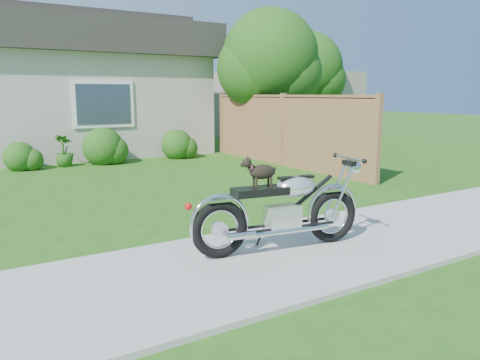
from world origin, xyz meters
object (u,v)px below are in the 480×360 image
tree_near (275,62)px  tree_far (310,71)px  motorcycle_with_dog (283,209)px  fence (283,130)px  potted_plant_right (64,150)px

tree_near → tree_far: (3.62, 2.69, -0.08)m
tree_far → motorcycle_with_dog: (-8.81, -10.08, -2.20)m
motorcycle_with_dog → fence: bearing=62.1°
tree_far → potted_plant_right: bearing=-170.3°
fence → tree_far: tree_far is taller
tree_far → motorcycle_with_dog: size_ratio=1.93×
tree_near → fence: bearing=-119.0°
fence → tree_near: tree_near is taller
fence → tree_near: size_ratio=1.50×
potted_plant_right → motorcycle_with_dog: (0.80, -8.44, 0.12)m
tree_near → tree_far: bearing=36.6°
fence → potted_plant_right: 5.77m
tree_far → potted_plant_right: tree_far is taller
fence → motorcycle_with_dog: size_ratio=2.99×
fence → tree_far: size_ratio=1.55×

